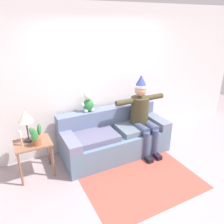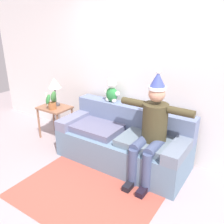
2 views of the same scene
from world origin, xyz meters
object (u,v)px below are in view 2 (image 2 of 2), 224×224
person_seated (152,127)px  table_lamp (54,84)px  couch (124,141)px  side_table (55,112)px  potted_plant (52,101)px  teddy_bear (112,92)px  candle_tall (47,97)px

person_seated → table_lamp: (-2.02, 0.23, 0.24)m
couch → person_seated: size_ratio=1.32×
couch → table_lamp: (-1.50, 0.07, 0.68)m
side_table → potted_plant: (0.06, -0.09, 0.25)m
person_seated → side_table: bearing=175.9°
teddy_bear → side_table: size_ratio=0.62×
couch → potted_plant: 1.47m
teddy_bear → side_table: bearing=-165.4°
person_seated → candle_tall: (-2.14, 0.12, -0.00)m
side_table → potted_plant: potted_plant is taller
table_lamp → candle_tall: table_lamp is taller
table_lamp → potted_plant: table_lamp is taller
person_seated → candle_tall: size_ratio=6.18×
couch → table_lamp: 1.65m
side_table → teddy_bear: bearing=14.6°
teddy_bear → table_lamp: bearing=-170.2°
person_seated → table_lamp: size_ratio=2.97×
couch → person_seated: person_seated is taller
teddy_bear → potted_plant: bearing=-159.9°
table_lamp → person_seated: bearing=-6.4°
couch → potted_plant: (-1.41, -0.11, 0.42)m
table_lamp → potted_plant: bearing=-62.0°
side_table → candle_tall: bearing=-172.7°
person_seated → side_table: person_seated is taller
couch → side_table: (-1.46, -0.02, 0.17)m
teddy_bear → table_lamp: size_ratio=0.74×
potted_plant → teddy_bear: bearing=20.1°
teddy_bear → potted_plant: 1.11m
person_seated → side_table: (-1.98, 0.14, -0.27)m
side_table → table_lamp: size_ratio=1.19×
couch → potted_plant: size_ratio=5.70×
teddy_bear → potted_plant: size_ratio=1.08×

